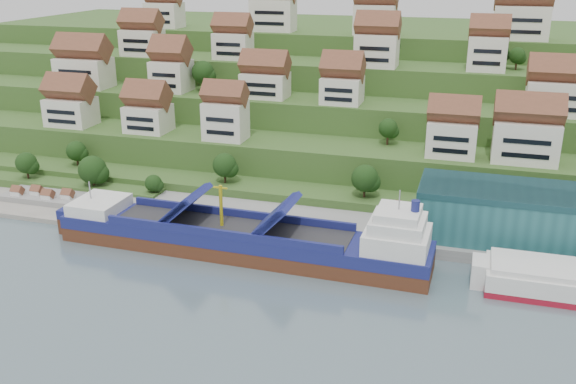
% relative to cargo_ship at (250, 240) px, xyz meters
% --- Properties ---
extents(ground, '(300.00, 300.00, 0.00)m').
position_rel_cargo_ship_xyz_m(ground, '(7.11, -0.31, -3.04)').
color(ground, slate).
rests_on(ground, ground).
extents(quay, '(180.00, 14.00, 2.20)m').
position_rel_cargo_ship_xyz_m(quay, '(27.11, 14.69, -1.94)').
color(quay, gray).
rests_on(quay, ground).
extents(pebble_beach, '(45.00, 20.00, 1.00)m').
position_rel_cargo_ship_xyz_m(pebble_beach, '(-50.89, 11.69, -2.54)').
color(pebble_beach, gray).
rests_on(pebble_beach, ground).
extents(hillside, '(260.00, 128.00, 31.00)m').
position_rel_cargo_ship_xyz_m(hillside, '(7.11, 103.25, 7.62)').
color(hillside, '#2D4C1E').
rests_on(hillside, ground).
extents(hillside_village, '(161.37, 60.65, 29.31)m').
position_rel_cargo_ship_xyz_m(hillside_village, '(7.23, 61.81, 21.84)').
color(hillside_village, white).
rests_on(hillside_village, ground).
extents(hillside_trees, '(141.39, 62.44, 31.43)m').
position_rel_cargo_ship_xyz_m(hillside_trees, '(-3.16, 43.48, 13.37)').
color(hillside_trees, '#1D3F15').
rests_on(hillside_trees, ground).
extents(flagpole, '(1.28, 0.16, 8.00)m').
position_rel_cargo_ship_xyz_m(flagpole, '(25.22, 9.69, 3.85)').
color(flagpole, gray).
rests_on(flagpole, quay).
extents(beach_huts, '(14.40, 3.70, 2.20)m').
position_rel_cargo_ship_xyz_m(beach_huts, '(-52.89, 10.44, -0.94)').
color(beach_huts, white).
rests_on(beach_huts, pebble_beach).
extents(cargo_ship, '(70.93, 12.33, 15.60)m').
position_rel_cargo_ship_xyz_m(cargo_ship, '(0.00, 0.00, 0.00)').
color(cargo_ship, '#512A18').
rests_on(cargo_ship, ground).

